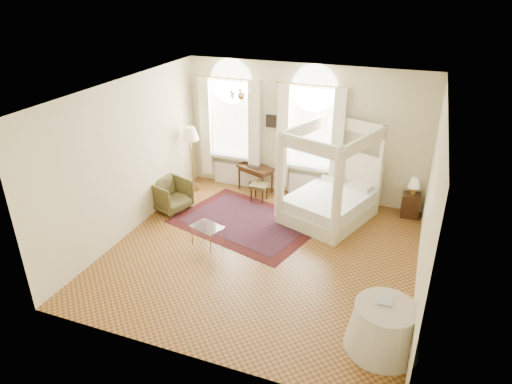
% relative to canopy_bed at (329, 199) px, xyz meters
% --- Properties ---
extents(ground, '(6.00, 6.00, 0.00)m').
position_rel_canopy_bed_xyz_m(ground, '(-0.93, -1.92, -0.49)').
color(ground, '#9B682D').
rests_on(ground, ground).
extents(room_walls, '(6.00, 6.00, 6.00)m').
position_rel_canopy_bed_xyz_m(room_walls, '(-0.93, -1.92, 1.49)').
color(room_walls, beige).
rests_on(room_walls, ground).
extents(window_left, '(1.62, 0.27, 3.29)m').
position_rel_canopy_bed_xyz_m(window_left, '(-2.83, 0.96, 1.00)').
color(window_left, white).
rests_on(window_left, room_walls).
extents(window_right, '(1.62, 0.27, 3.29)m').
position_rel_canopy_bed_xyz_m(window_right, '(-0.73, 0.96, 1.00)').
color(window_right, white).
rests_on(window_right, room_walls).
extents(chandelier, '(0.51, 0.45, 0.50)m').
position_rel_canopy_bed_xyz_m(chandelier, '(-1.83, -0.72, 2.41)').
color(chandelier, '#AE893A').
rests_on(chandelier, room_walls).
extents(wall_pictures, '(2.54, 0.03, 0.39)m').
position_rel_canopy_bed_xyz_m(wall_pictures, '(-0.84, 1.05, 1.40)').
color(wall_pictures, black).
rests_on(wall_pictures, room_walls).
extents(canopy_bed, '(2.19, 2.41, 2.17)m').
position_rel_canopy_bed_xyz_m(canopy_bed, '(0.00, 0.00, 0.00)').
color(canopy_bed, beige).
rests_on(canopy_bed, ground).
extents(nightstand, '(0.42, 0.39, 0.56)m').
position_rel_canopy_bed_xyz_m(nightstand, '(1.77, 0.78, -0.21)').
color(nightstand, '#351E0E').
rests_on(nightstand, ground).
extents(nightstand_lamp, '(0.27, 0.27, 0.40)m').
position_rel_canopy_bed_xyz_m(nightstand_lamp, '(1.78, 0.79, 0.33)').
color(nightstand_lamp, '#AE893A').
rests_on(nightstand_lamp, nightstand).
extents(writing_desk, '(1.03, 0.78, 0.69)m').
position_rel_canopy_bed_xyz_m(writing_desk, '(-2.09, 0.78, 0.10)').
color(writing_desk, '#351E0E').
rests_on(writing_desk, ground).
extents(laptop, '(0.40, 0.32, 0.03)m').
position_rel_canopy_bed_xyz_m(laptop, '(-2.08, 0.74, 0.21)').
color(laptop, black).
rests_on(laptop, writing_desk).
extents(stool, '(0.40, 0.40, 0.46)m').
position_rel_canopy_bed_xyz_m(stool, '(-1.80, 0.29, -0.11)').
color(stool, '#493E1F').
rests_on(stool, ground).
extents(armchair, '(1.03, 1.01, 0.74)m').
position_rel_canopy_bed_xyz_m(armchair, '(-3.63, -0.87, -0.12)').
color(armchair, '#4A431F').
rests_on(armchair, ground).
extents(coffee_table, '(0.75, 0.64, 0.44)m').
position_rel_canopy_bed_xyz_m(coffee_table, '(-2.10, -2.02, -0.10)').
color(coffee_table, white).
rests_on(coffee_table, ground).
extents(floor_lamp, '(0.44, 0.44, 1.72)m').
position_rel_canopy_bed_xyz_m(floor_lamp, '(-3.63, 0.25, 0.98)').
color(floor_lamp, '#AE893A').
rests_on(floor_lamp, ground).
extents(oriental_rug, '(3.58, 2.98, 0.01)m').
position_rel_canopy_bed_xyz_m(oriental_rug, '(-1.69, -0.85, -0.49)').
color(oriental_rug, '#441010').
rests_on(oriental_rug, ground).
extents(side_table, '(1.14, 1.14, 0.77)m').
position_rel_canopy_bed_xyz_m(side_table, '(1.67, -3.71, -0.11)').
color(side_table, silver).
rests_on(side_table, ground).
extents(book, '(0.24, 0.31, 0.03)m').
position_rel_canopy_bed_xyz_m(book, '(1.50, -3.58, 0.30)').
color(book, black).
rests_on(book, side_table).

